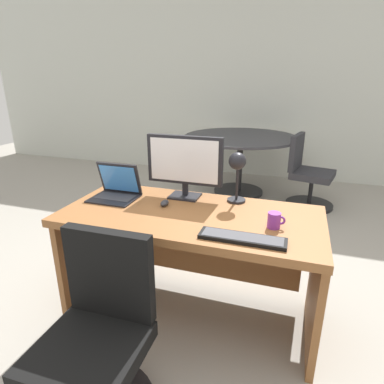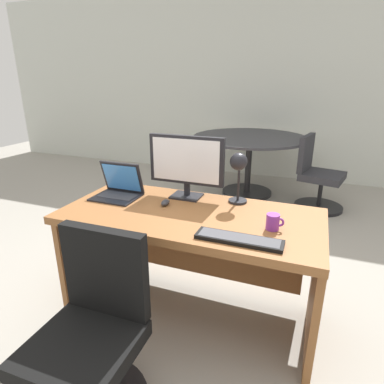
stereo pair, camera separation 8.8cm
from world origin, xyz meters
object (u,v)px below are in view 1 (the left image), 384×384
at_px(desk, 192,239).
at_px(mouse, 165,203).
at_px(coffee_mug, 274,220).
at_px(keyboard, 242,238).
at_px(meeting_chair_near, 307,178).
at_px(desk_lamp, 237,167).
at_px(monitor, 185,162).
at_px(office_chair, 97,349).
at_px(meeting_table, 240,150).
at_px(laptop, 117,187).

xyz_separation_m(desk, mouse, (-0.19, 0.01, 0.22)).
bearing_deg(coffee_mug, keyboard, -125.29).
xyz_separation_m(desk, meeting_chair_near, (0.73, 2.26, -0.19)).
bearing_deg(mouse, desk_lamp, 25.18).
height_order(monitor, meeting_chair_near, monitor).
bearing_deg(office_chair, monitor, 85.36).
relative_size(coffee_mug, meeting_table, 0.07).
bearing_deg(meeting_chair_near, desk, -107.90).
xyz_separation_m(office_chair, meeting_table, (0.06, 3.25, 0.26)).
height_order(laptop, desk_lamp, desk_lamp).
xyz_separation_m(monitor, keyboard, (0.48, -0.49, -0.23)).
bearing_deg(desk, keyboard, -38.92).
distance_m(meeting_table, meeting_chair_near, 0.92).
height_order(desk, monitor, monitor).
distance_m(mouse, office_chair, 0.90).
xyz_separation_m(laptop, keyboard, (0.92, -0.36, -0.06)).
bearing_deg(desk_lamp, laptop, -169.72).
relative_size(keyboard, mouse, 5.33).
bearing_deg(keyboard, desk_lamp, 104.67).
xyz_separation_m(keyboard, meeting_chair_near, (0.37, 2.55, -0.40)).
relative_size(desk, mouse, 18.95).
bearing_deg(meeting_chair_near, monitor, -112.45).
distance_m(laptop, meeting_chair_near, 2.58).
bearing_deg(desk, meeting_chair_near, 72.10).
relative_size(office_chair, meeting_chair_near, 0.99).
xyz_separation_m(laptop, coffee_mug, (1.06, -0.16, -0.03)).
bearing_deg(coffee_mug, laptop, 171.31).
bearing_deg(laptop, desk_lamp, 10.28).
bearing_deg(laptop, meeting_chair_near, 59.54).
bearing_deg(coffee_mug, monitor, 154.28).
distance_m(monitor, desk_lamp, 0.35).
xyz_separation_m(keyboard, coffee_mug, (0.14, 0.20, 0.03)).
height_order(laptop, mouse, laptop).
bearing_deg(meeting_chair_near, mouse, -112.25).
relative_size(desk_lamp, office_chair, 0.39).
height_order(desk, meeting_chair_near, meeting_chair_near).
relative_size(laptop, office_chair, 0.35).
bearing_deg(laptop, mouse, -8.29).
xyz_separation_m(desk, laptop, (-0.56, 0.07, 0.27)).
relative_size(meeting_table, meeting_chair_near, 1.69).
distance_m(laptop, meeting_table, 2.44).
height_order(desk, office_chair, office_chair).
distance_m(desk, desk_lamp, 0.54).
xyz_separation_m(mouse, desk_lamp, (0.42, 0.20, 0.22)).
bearing_deg(laptop, meeting_table, 80.03).
bearing_deg(meeting_table, keyboard, -79.73).
bearing_deg(meeting_table, desk, -86.79).
distance_m(laptop, desk_lamp, 0.82).
height_order(laptop, keyboard, laptop).
xyz_separation_m(laptop, meeting_chair_near, (1.29, 2.19, -0.45)).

